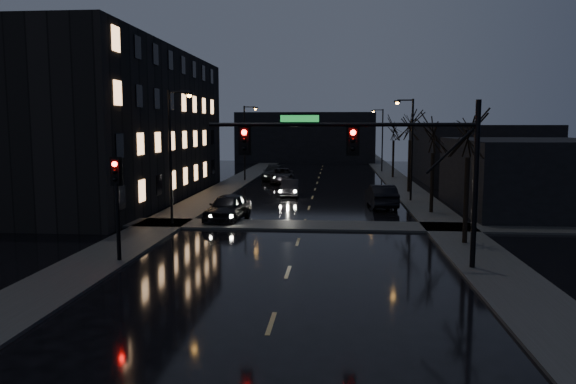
% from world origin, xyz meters
% --- Properties ---
extents(ground, '(160.00, 160.00, 0.00)m').
position_xyz_m(ground, '(0.00, 0.00, 0.00)').
color(ground, black).
rests_on(ground, ground).
extents(sidewalk_left, '(3.00, 140.00, 0.12)m').
position_xyz_m(sidewalk_left, '(-8.50, 35.00, 0.06)').
color(sidewalk_left, '#2D2D2B').
rests_on(sidewalk_left, ground).
extents(sidewalk_right, '(3.00, 140.00, 0.12)m').
position_xyz_m(sidewalk_right, '(8.50, 35.00, 0.06)').
color(sidewalk_right, '#2D2D2B').
rests_on(sidewalk_right, ground).
extents(sidewalk_cross, '(40.00, 3.00, 0.12)m').
position_xyz_m(sidewalk_cross, '(0.00, 18.50, 0.06)').
color(sidewalk_cross, '#2D2D2B').
rests_on(sidewalk_cross, ground).
extents(apartment_block, '(12.00, 30.00, 12.00)m').
position_xyz_m(apartment_block, '(-16.50, 30.00, 6.00)').
color(apartment_block, black).
rests_on(apartment_block, ground).
extents(commercial_right_near, '(10.00, 14.00, 5.00)m').
position_xyz_m(commercial_right_near, '(15.50, 26.00, 2.50)').
color(commercial_right_near, black).
rests_on(commercial_right_near, ground).
extents(commercial_right_far, '(12.00, 18.00, 6.00)m').
position_xyz_m(commercial_right_far, '(17.00, 48.00, 3.00)').
color(commercial_right_far, black).
rests_on(commercial_right_far, ground).
extents(far_block, '(22.00, 10.00, 8.00)m').
position_xyz_m(far_block, '(-3.00, 78.00, 4.00)').
color(far_block, black).
rests_on(far_block, ground).
extents(signal_mast, '(11.11, 0.41, 7.00)m').
position_xyz_m(signal_mast, '(3.85, 9.00, 4.87)').
color(signal_mast, black).
rests_on(signal_mast, ground).
extents(signal_pole_left, '(0.35, 0.41, 4.53)m').
position_xyz_m(signal_pole_left, '(-7.50, 8.99, 3.01)').
color(signal_pole_left, black).
rests_on(signal_pole_left, ground).
extents(tree_near, '(3.52, 3.52, 8.08)m').
position_xyz_m(tree_near, '(8.40, 14.00, 6.22)').
color(tree_near, black).
rests_on(tree_near, ground).
extents(tree_mid_a, '(3.30, 3.30, 7.58)m').
position_xyz_m(tree_mid_a, '(8.40, 24.00, 5.83)').
color(tree_mid_a, black).
rests_on(tree_mid_a, ground).
extents(tree_mid_b, '(3.74, 3.74, 8.59)m').
position_xyz_m(tree_mid_b, '(8.40, 36.00, 6.61)').
color(tree_mid_b, black).
rests_on(tree_mid_b, ground).
extents(tree_far, '(3.43, 3.43, 7.88)m').
position_xyz_m(tree_far, '(8.40, 50.00, 6.06)').
color(tree_far, black).
rests_on(tree_far, ground).
extents(streetlight_l_near, '(1.53, 0.28, 8.00)m').
position_xyz_m(streetlight_l_near, '(-7.58, 18.00, 4.77)').
color(streetlight_l_near, black).
rests_on(streetlight_l_near, ground).
extents(streetlight_l_far, '(1.53, 0.28, 8.00)m').
position_xyz_m(streetlight_l_far, '(-7.58, 45.00, 4.77)').
color(streetlight_l_far, black).
rests_on(streetlight_l_far, ground).
extents(streetlight_r_mid, '(1.53, 0.28, 8.00)m').
position_xyz_m(streetlight_r_mid, '(7.58, 30.00, 4.77)').
color(streetlight_r_mid, black).
rests_on(streetlight_r_mid, ground).
extents(streetlight_r_far, '(1.53, 0.28, 8.00)m').
position_xyz_m(streetlight_r_far, '(7.58, 58.00, 4.77)').
color(streetlight_r_far, black).
rests_on(streetlight_r_far, ground).
extents(oncoming_car_a, '(2.67, 5.21, 1.70)m').
position_xyz_m(oncoming_car_a, '(-4.81, 20.08, 0.85)').
color(oncoming_car_a, black).
rests_on(oncoming_car_a, ground).
extents(oncoming_car_b, '(1.64, 4.27, 1.39)m').
position_xyz_m(oncoming_car_b, '(-1.96, 32.86, 0.69)').
color(oncoming_car_b, black).
rests_on(oncoming_car_b, ground).
extents(oncoming_car_c, '(3.01, 5.68, 1.52)m').
position_xyz_m(oncoming_car_c, '(-3.66, 43.93, 0.76)').
color(oncoming_car_c, black).
rests_on(oncoming_car_c, ground).
extents(oncoming_car_d, '(2.26, 5.38, 1.55)m').
position_xyz_m(oncoming_car_d, '(-4.94, 47.21, 0.78)').
color(oncoming_car_d, black).
rests_on(oncoming_car_d, ground).
extents(lead_car, '(2.19, 5.21, 1.67)m').
position_xyz_m(lead_car, '(5.26, 26.80, 0.84)').
color(lead_car, black).
rests_on(lead_car, ground).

